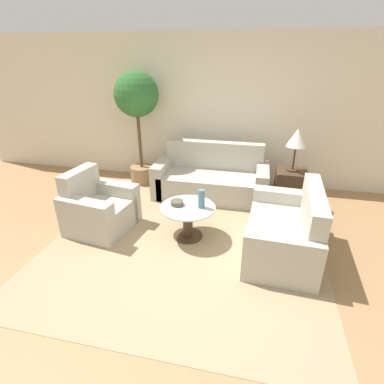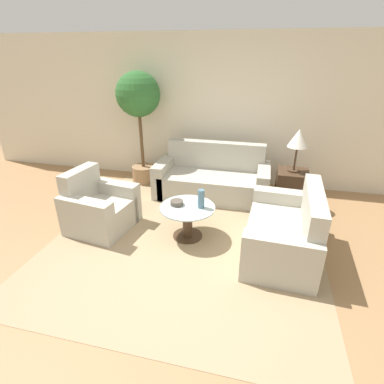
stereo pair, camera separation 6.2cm
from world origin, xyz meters
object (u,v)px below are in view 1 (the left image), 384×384
object	(u,v)px
loveseat	(288,233)
potted_plant	(137,104)
vase	(201,199)
table_lamp	(297,139)
armchair	(98,210)
sofa_main	(211,179)
bowl	(177,203)
coffee_table	(188,218)

from	to	relation	value
loveseat	potted_plant	size ratio (longest dim) A/B	0.71
vase	table_lamp	bearing A→B (deg)	46.22
potted_plant	armchair	bearing A→B (deg)	-89.40
sofa_main	loveseat	xyz separation A→B (m)	(1.18, -1.48, -0.00)
armchair	table_lamp	size ratio (longest dim) A/B	1.41
potted_plant	loveseat	bearing A→B (deg)	-34.22
armchair	vase	world-z (taller)	armchair
vase	bowl	xyz separation A→B (m)	(-0.32, -0.00, -0.09)
table_lamp	potted_plant	bearing A→B (deg)	171.53
sofa_main	vase	bearing A→B (deg)	-86.29
table_lamp	coffee_table	bearing A→B (deg)	-137.24
loveseat	potted_plant	xyz separation A→B (m)	(-2.56, 1.74, 1.17)
coffee_table	bowl	size ratio (longest dim) A/B	4.30
sofa_main	potted_plant	xyz separation A→B (m)	(-1.38, 0.26, 1.17)
loveseat	vase	bearing A→B (deg)	-92.03
coffee_table	bowl	xyz separation A→B (m)	(-0.15, 0.02, 0.19)
table_lamp	potted_plant	size ratio (longest dim) A/B	0.33
sofa_main	armchair	size ratio (longest dim) A/B	2.03
loveseat	sofa_main	bearing A→B (deg)	-138.47
bowl	potted_plant	bearing A→B (deg)	124.82
loveseat	table_lamp	distance (m)	1.58
potted_plant	vase	size ratio (longest dim) A/B	8.03
vase	bowl	size ratio (longest dim) A/B	1.48
potted_plant	vase	xyz separation A→B (m)	(1.47, -1.65, -0.87)
table_lamp	potted_plant	xyz separation A→B (m)	(-2.67, 0.40, 0.35)
coffee_table	table_lamp	bearing A→B (deg)	42.76
armchair	loveseat	world-z (taller)	loveseat
armchair	potted_plant	world-z (taller)	potted_plant
coffee_table	loveseat	bearing A→B (deg)	-3.38
sofa_main	bowl	size ratio (longest dim) A/B	11.25
loveseat	coffee_table	bearing A→B (deg)	-90.47
armchair	coffee_table	bearing A→B (deg)	-79.86
potted_plant	coffee_table	bearing A→B (deg)	-52.14
potted_plant	sofa_main	bearing A→B (deg)	-10.85
loveseat	bowl	xyz separation A→B (m)	(-1.42, 0.09, 0.21)
sofa_main	bowl	bearing A→B (deg)	-99.61
loveseat	vase	xyz separation A→B (m)	(-1.09, 0.09, 0.30)
sofa_main	loveseat	distance (m)	1.89
loveseat	bowl	distance (m)	1.43
sofa_main	coffee_table	world-z (taller)	sofa_main
armchair	table_lamp	world-z (taller)	table_lamp
sofa_main	coffee_table	xyz separation A→B (m)	(-0.09, -1.40, 0.01)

